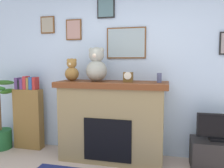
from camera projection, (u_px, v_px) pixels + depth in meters
name	position (u px, v px, depth m)	size (l,w,h in m)	color
back_wall	(128.00, 71.00, 3.59)	(5.20, 0.15, 2.60)	silver
fireplace	(112.00, 120.00, 3.36)	(1.62, 0.63, 1.17)	olive
bookshelf	(28.00, 115.00, 3.79)	(0.48, 0.16, 1.22)	brown
potted_plant	(1.00, 126.00, 3.79)	(0.51, 0.45, 1.14)	#1E592D
tv_stand	(217.00, 155.00, 3.05)	(0.67, 0.40, 0.40)	black
television	(218.00, 128.00, 3.01)	(0.54, 0.14, 0.37)	black
candle_jar	(159.00, 78.00, 3.13)	(0.07, 0.07, 0.13)	#4C517A
mantel_clock	(128.00, 77.00, 3.23)	(0.13, 0.10, 0.15)	brown
teddy_bear_grey	(72.00, 71.00, 3.42)	(0.21, 0.21, 0.34)	olive
teddy_bear_brown	(97.00, 66.00, 3.32)	(0.31, 0.31, 0.50)	#9B9D93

